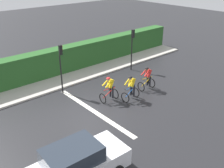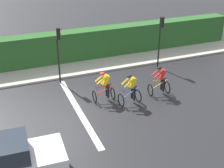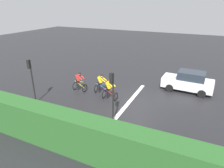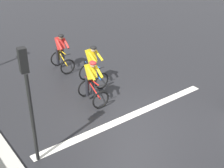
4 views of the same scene
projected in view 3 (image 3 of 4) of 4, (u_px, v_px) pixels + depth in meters
The scene contains 11 objects.
ground_plane at pixel (135, 102), 15.23m from camera, with size 80.00×80.00×0.00m, color black.
sidewalk_kerb at pixel (73, 132), 11.60m from camera, with size 2.80×24.26×0.12m, color #ADA89E.
stone_wall_low at pixel (63, 137), 10.74m from camera, with size 0.44×24.26×0.65m, color tan.
hedge_wall at pixel (58, 129), 10.22m from camera, with size 1.10×24.26×2.09m, color #265623.
road_marking_stop_line at pixel (130, 101), 15.39m from camera, with size 7.00×0.30×0.01m, color silver.
cyclist_lead at pixel (79, 82), 16.95m from camera, with size 0.75×1.12×1.66m.
cyclist_second at pixel (101, 84), 16.48m from camera, with size 0.78×1.14×1.66m.
cyclist_mid at pixel (109, 90), 15.39m from camera, with size 0.71×1.10×1.66m.
car_white at pixel (188, 81), 16.87m from camera, with size 2.03×4.17×1.76m.
traffic_light_near_crossing at pixel (112, 91), 11.73m from camera, with size 0.22×0.31×3.34m.
traffic_light_far_junction at pixel (31, 75), 14.35m from camera, with size 0.22×0.31×3.34m.
Camera 3 is at (-13.04, -4.16, 7.03)m, focal length 32.01 mm.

